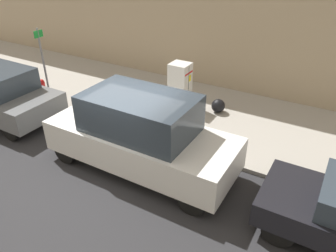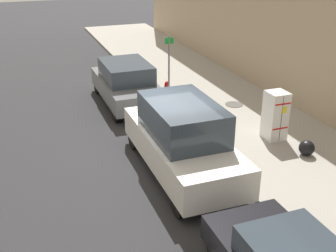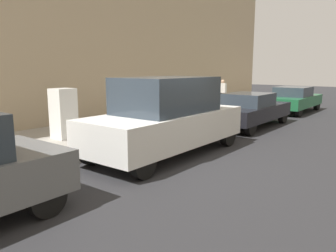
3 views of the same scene
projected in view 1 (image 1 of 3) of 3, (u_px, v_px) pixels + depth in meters
ground_plane at (123, 167)px, 8.97m from camera, size 80.00×80.00×0.00m
sidewalk_slab at (188, 110)px, 11.84m from camera, size 4.80×44.00×0.12m
discarded_refrigerator at (180, 85)px, 11.57m from camera, size 0.63×0.68×1.61m
manhole_cover at (115, 86)px, 13.57m from camera, size 0.70×0.70×0.02m
street_sign_post at (43, 62)px, 11.63m from camera, size 0.36×0.07×2.70m
fire_hydrant at (43, 88)px, 12.45m from camera, size 0.22×0.22×0.72m
trash_bag at (218, 106)px, 11.44m from camera, size 0.48×0.48×0.48m
parked_van_white at (141, 134)px, 8.46m from camera, size 1.98×5.06×2.13m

